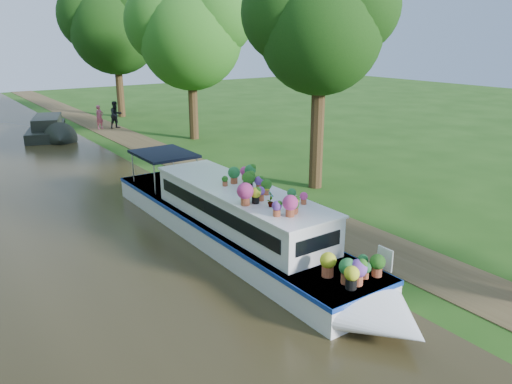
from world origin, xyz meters
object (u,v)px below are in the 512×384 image
object	(u,v)px
second_boat	(48,129)
plant_boat	(240,221)
pedestrian_dark	(116,115)
pedestrian_pink	(100,117)

from	to	relation	value
second_boat	plant_boat	bearing A→B (deg)	-70.23
plant_boat	second_boat	world-z (taller)	plant_boat
plant_boat	second_boat	distance (m)	21.24
second_boat	pedestrian_dark	distance (m)	4.58
plant_boat	pedestrian_dark	xyz separation A→B (m)	(4.05, 21.57, 0.09)
plant_boat	pedestrian_pink	xyz separation A→B (m)	(3.06, 21.99, -0.02)
second_boat	pedestrian_dark	size ratio (longest dim) A/B	3.86
pedestrian_pink	plant_boat	bearing A→B (deg)	-119.88
plant_boat	second_boat	size ratio (longest dim) A/B	1.91
plant_boat	pedestrian_pink	world-z (taller)	plant_boat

